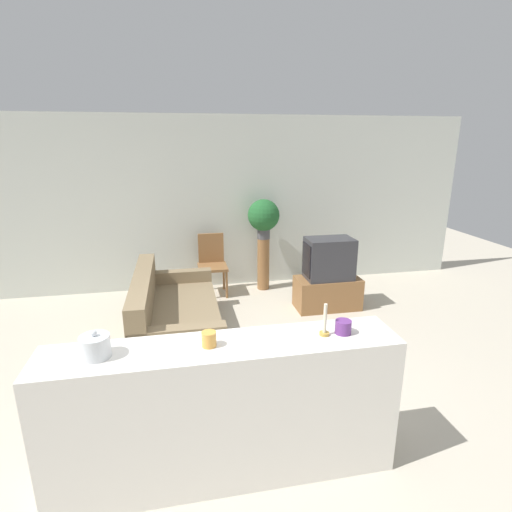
{
  "coord_description": "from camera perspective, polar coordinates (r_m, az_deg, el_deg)",
  "views": [
    {
      "loc": [
        -0.25,
        -2.86,
        2.33
      ],
      "look_at": [
        0.73,
        2.1,
        0.85
      ],
      "focal_mm": 28.0,
      "sensor_mm": 36.0,
      "label": 1
    }
  ],
  "objects": [
    {
      "name": "tv_stand",
      "position": [
        5.81,
        10.15,
        -5.21
      ],
      "size": [
        0.91,
        0.46,
        0.45
      ],
      "color": "olive",
      "rests_on": "ground_plane"
    },
    {
      "name": "coffee_tin",
      "position": [
        2.87,
        12.35,
        -9.87
      ],
      "size": [
        0.11,
        0.11,
        0.09
      ],
      "color": "#66337F",
      "rests_on": "foreground_counter"
    },
    {
      "name": "couch",
      "position": [
        4.95,
        -11.75,
        -8.58
      ],
      "size": [
        0.97,
        1.93,
        0.82
      ],
      "color": "#847051",
      "rests_on": "ground_plane"
    },
    {
      "name": "plant_stand",
      "position": [
        6.38,
        1.06,
        -1.13
      ],
      "size": [
        0.19,
        0.19,
        0.84
      ],
      "color": "olive",
      "rests_on": "ground_plane"
    },
    {
      "name": "foreground_counter",
      "position": [
        2.98,
        -4.39,
        -21.25
      ],
      "size": [
        2.39,
        0.44,
        1.03
      ],
      "color": "white",
      "rests_on": "ground_plane"
    },
    {
      "name": "wall_back",
      "position": [
        6.37,
        -8.87,
        7.28
      ],
      "size": [
        9.0,
        0.06,
        2.7
      ],
      "color": "silver",
      "rests_on": "ground_plane"
    },
    {
      "name": "television",
      "position": [
        5.64,
        10.34,
        -0.36
      ],
      "size": [
        0.66,
        0.41,
        0.58
      ],
      "color": "#333338",
      "rests_on": "tv_stand"
    },
    {
      "name": "potted_plant",
      "position": [
        6.19,
        1.09,
        5.72
      ],
      "size": [
        0.49,
        0.49,
        0.62
      ],
      "color": "#4C4C51",
      "rests_on": "plant_stand"
    },
    {
      "name": "wooden_chair",
      "position": [
        6.22,
        -6.31,
        -0.75
      ],
      "size": [
        0.44,
        0.44,
        0.93
      ],
      "color": "olive",
      "rests_on": "ground_plane"
    },
    {
      "name": "decorative_bowl",
      "position": [
        2.7,
        -21.98,
        -11.89
      ],
      "size": [
        0.18,
        0.18,
        0.18
      ],
      "color": "silver",
      "rests_on": "foreground_counter"
    },
    {
      "name": "candle_jar",
      "position": [
        2.66,
        -6.73,
        -11.7
      ],
      "size": [
        0.1,
        0.1,
        0.1
      ],
      "color": "gold",
      "rests_on": "foreground_counter"
    },
    {
      "name": "ground_plane",
      "position": [
        3.7,
        -5.24,
        -22.81
      ],
      "size": [
        14.0,
        14.0,
        0.0
      ],
      "primitive_type": "plane",
      "color": "beige"
    },
    {
      "name": "candlestick",
      "position": [
        2.81,
        9.79,
        -9.72
      ],
      "size": [
        0.07,
        0.07,
        0.23
      ],
      "color": "#B7933D",
      "rests_on": "foreground_counter"
    }
  ]
}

